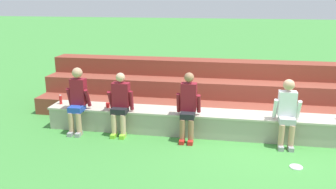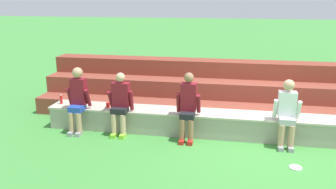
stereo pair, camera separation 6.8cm
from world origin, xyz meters
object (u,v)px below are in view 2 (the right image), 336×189
at_px(person_center, 188,106).
at_px(frisbee, 296,168).
at_px(person_far_left, 78,98).
at_px(person_right_of_center, 287,111).
at_px(water_bottle_near_right, 61,99).
at_px(person_left_of_center, 120,102).
at_px(plastic_cup_left_end, 108,105).

height_order(person_center, frisbee, person_center).
xyz_separation_m(person_far_left, person_right_of_center, (4.29, 0.02, -0.04)).
height_order(person_far_left, water_bottle_near_right, person_far_left).
distance_m(person_far_left, person_center, 2.37).
bearing_deg(person_center, frisbee, -24.71).
bearing_deg(person_left_of_center, person_center, -1.28).
bearing_deg(person_far_left, person_center, -0.13).
bearing_deg(person_right_of_center, water_bottle_near_right, 176.35).
xyz_separation_m(person_left_of_center, frisbee, (3.43, -0.95, -0.69)).
relative_size(person_left_of_center, person_right_of_center, 1.00).
height_order(person_far_left, plastic_cup_left_end, person_far_left).
bearing_deg(person_far_left, frisbee, -11.95).
height_order(person_center, plastic_cup_left_end, person_center).
distance_m(person_far_left, water_bottle_near_right, 0.67).
bearing_deg(person_center, person_far_left, 179.87).
distance_m(person_left_of_center, plastic_cup_left_end, 0.47).
distance_m(person_far_left, person_right_of_center, 4.29).
bearing_deg(plastic_cup_left_end, frisbee, -17.44).
bearing_deg(water_bottle_near_right, plastic_cup_left_end, -3.26).
distance_m(person_right_of_center, plastic_cup_left_end, 3.74).
height_order(person_far_left, person_right_of_center, person_far_left).
bearing_deg(person_left_of_center, frisbee, -15.49).
bearing_deg(person_right_of_center, frisbee, -85.32).
bearing_deg(frisbee, water_bottle_near_right, 165.70).
relative_size(person_center, frisbee, 6.30).
height_order(person_far_left, frisbee, person_far_left).
height_order(water_bottle_near_right, frisbee, water_bottle_near_right).
relative_size(person_center, water_bottle_near_right, 6.54).
xyz_separation_m(person_center, person_right_of_center, (1.92, 0.03, -0.02)).
height_order(person_left_of_center, person_right_of_center, person_left_of_center).
bearing_deg(plastic_cup_left_end, person_far_left, -154.76).
bearing_deg(frisbee, plastic_cup_left_end, 162.56).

